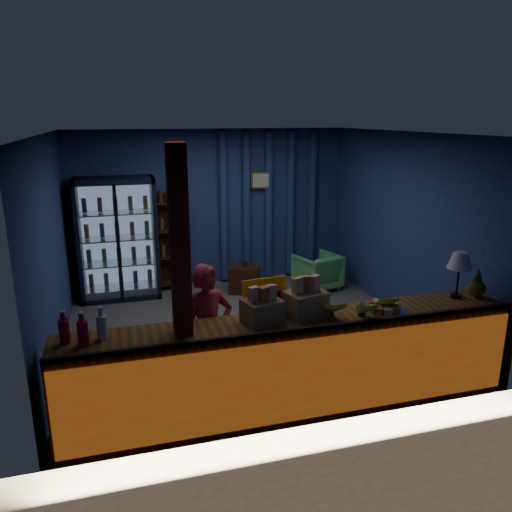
{
  "coord_description": "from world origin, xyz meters",
  "views": [
    {
      "loc": [
        -1.54,
        -5.98,
        2.8
      ],
      "look_at": [
        0.1,
        -0.2,
        1.1
      ],
      "focal_mm": 35.0,
      "sensor_mm": 36.0,
      "label": 1
    }
  ],
  "objects_px": {
    "green_chair": "(317,271)",
    "shopkeeper": "(209,333)",
    "table_lamp": "(460,262)",
    "pastry_tray": "(382,309)"
  },
  "relations": [
    {
      "from": "shopkeeper",
      "to": "pastry_tray",
      "type": "relative_size",
      "value": 2.86
    },
    {
      "from": "pastry_tray",
      "to": "table_lamp",
      "type": "height_order",
      "value": "table_lamp"
    },
    {
      "from": "shopkeeper",
      "to": "table_lamp",
      "type": "distance_m",
      "value": 2.68
    },
    {
      "from": "green_chair",
      "to": "shopkeeper",
      "type": "bearing_deg",
      "value": 33.73
    },
    {
      "from": "shopkeeper",
      "to": "table_lamp",
      "type": "relative_size",
      "value": 2.83
    },
    {
      "from": "shopkeeper",
      "to": "green_chair",
      "type": "height_order",
      "value": "shopkeeper"
    },
    {
      "from": "shopkeeper",
      "to": "pastry_tray",
      "type": "height_order",
      "value": "shopkeeper"
    },
    {
      "from": "shopkeeper",
      "to": "green_chair",
      "type": "distance_m",
      "value": 3.67
    },
    {
      "from": "table_lamp",
      "to": "pastry_tray",
      "type": "bearing_deg",
      "value": -171.79
    },
    {
      "from": "green_chair",
      "to": "table_lamp",
      "type": "bearing_deg",
      "value": 78.01
    }
  ]
}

